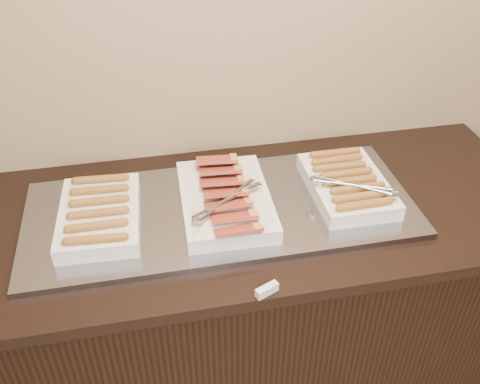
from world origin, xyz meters
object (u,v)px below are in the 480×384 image
dish_center (225,199)px  dish_right (347,184)px  warming_tray (221,210)px  counter (229,308)px  dish_left (100,214)px

dish_center → dish_right: 0.40m
warming_tray → counter: bearing=0.0°
dish_right → dish_left: bearing=179.8°
warming_tray → dish_left: dish_left is taller
dish_right → dish_center: bearing=180.0°
warming_tray → dish_right: dish_right is taller
counter → dish_center: size_ratio=4.78×
warming_tray → dish_left: size_ratio=3.34×
dish_left → warming_tray: bearing=2.7°
counter → dish_center: (-0.00, -0.00, 0.50)m
dish_center → dish_right: (0.40, -0.00, 0.00)m
warming_tray → dish_left: 0.37m
counter → warming_tray: 0.46m
counter → dish_left: size_ratio=5.74×
counter → dish_right: bearing=-0.6°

